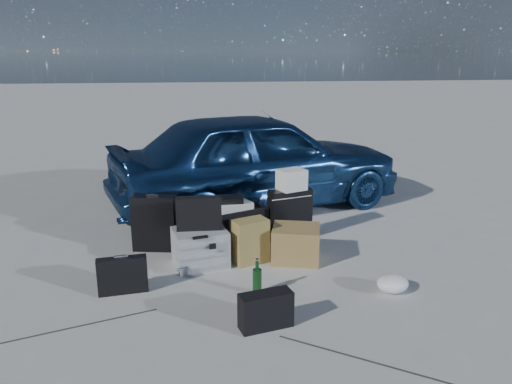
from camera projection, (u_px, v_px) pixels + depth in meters
ground at (236, 291)px, 4.26m from camera, size 60.00×60.00×0.00m
car at (258, 160)px, 6.39m from camera, size 4.03×2.58×1.28m
pelican_case at (200, 247)px, 4.75m from camera, size 0.56×0.49×0.35m
laptop_bag at (199, 213)px, 4.67m from camera, size 0.43×0.12×0.32m
briefcase at (122, 275)px, 4.20m from camera, size 0.42×0.15×0.32m
suitcase_left at (154, 223)px, 5.09m from camera, size 0.47×0.24×0.58m
suitcase_right at (290, 214)px, 5.39m from camera, size 0.49×0.29×0.56m
white_carton at (292, 180)px, 5.28m from camera, size 0.33×0.30×0.22m
duffel_bag at (231, 226)px, 5.30m from camera, size 0.82×0.55×0.38m
flat_box_white at (231, 205)px, 5.26m from camera, size 0.47×0.42×0.07m
flat_box_black at (230, 199)px, 5.24m from camera, size 0.27×0.20×0.06m
kraft_bag at (250, 241)px, 4.79m from camera, size 0.37×0.30×0.43m
cardboard_box at (296, 244)px, 4.86m from camera, size 0.54×0.50×0.34m
plastic_bag at (393, 283)px, 4.23m from camera, size 0.34×0.32×0.15m
messenger_bag at (266, 310)px, 3.67m from camera, size 0.42×0.24×0.28m
green_bottle at (257, 277)px, 4.18m from camera, size 0.09×0.09×0.30m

